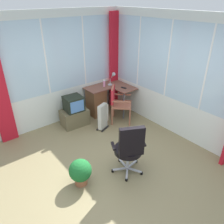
{
  "coord_description": "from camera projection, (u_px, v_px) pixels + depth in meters",
  "views": [
    {
      "loc": [
        -1.91,
        -2.47,
        2.91
      ],
      "look_at": [
        0.63,
        0.68,
        0.75
      ],
      "focal_mm": 35.4,
      "sensor_mm": 36.0,
      "label": 1
    }
  ],
  "objects": [
    {
      "name": "desk_lamp",
      "position": [
        114.0,
        77.0,
        5.87
      ],
      "size": [
        0.22,
        0.19,
        0.35
      ],
      "color": "#B2B7BC",
      "rests_on": "desk"
    },
    {
      "name": "east_window_panel",
      "position": [
        185.0,
        80.0,
        4.63
      ],
      "size": [
        0.07,
        4.5,
        2.66
      ],
      "color": "silver",
      "rests_on": "ground"
    },
    {
      "name": "desk",
      "position": [
        98.0,
        100.0,
        5.92
      ],
      "size": [
        1.11,
        0.96,
        0.75
      ],
      "color": "brown",
      "rests_on": "ground"
    },
    {
      "name": "tv_remote",
      "position": [
        124.0,
        88.0,
        5.75
      ],
      "size": [
        0.08,
        0.16,
        0.02
      ],
      "primitive_type": "cube",
      "rotation": [
        0.0,
        0.0,
        0.22
      ],
      "color": "black",
      "rests_on": "desk"
    },
    {
      "name": "ground",
      "position": [
        109.0,
        172.0,
        4.14
      ],
      "size": [
        5.02,
        5.5,
        0.06
      ],
      "primitive_type": "cube",
      "color": "#837651"
    },
    {
      "name": "tv_on_stand",
      "position": [
        74.0,
        113.0,
        5.44
      ],
      "size": [
        0.67,
        0.48,
        0.77
      ],
      "color": "brown",
      "rests_on": "ground"
    },
    {
      "name": "north_window_panel",
      "position": [
        47.0,
        73.0,
        5.07
      ],
      "size": [
        4.02,
        0.07,
        2.66
      ],
      "color": "silver",
      "rests_on": "ground"
    },
    {
      "name": "space_heater",
      "position": [
        103.0,
        116.0,
        5.3
      ],
      "size": [
        0.37,
        0.27,
        0.65
      ],
      "color": "silver",
      "rests_on": "ground"
    },
    {
      "name": "spray_bottle",
      "position": [
        104.0,
        83.0,
        5.82
      ],
      "size": [
        0.06,
        0.06,
        0.22
      ],
      "color": "pink",
      "rests_on": "desk"
    },
    {
      "name": "wooden_armchair",
      "position": [
        117.0,
        100.0,
        5.48
      ],
      "size": [
        0.68,
        0.68,
        0.94
      ],
      "color": "#9C5A43",
      "rests_on": "ground"
    },
    {
      "name": "potted_plant",
      "position": [
        80.0,
        171.0,
        3.73
      ],
      "size": [
        0.39,
        0.39,
        0.49
      ],
      "color": "#9C5A3B",
      "rests_on": "ground"
    },
    {
      "name": "curtain_corner",
      "position": [
        115.0,
        62.0,
        6.06
      ],
      "size": [
        0.35,
        0.09,
        2.56
      ],
      "primitive_type": "cube",
      "rotation": [
        0.0,
        0.0,
        0.06
      ],
      "color": "red",
      "rests_on": "ground"
    },
    {
      "name": "office_chair",
      "position": [
        130.0,
        147.0,
        3.8
      ],
      "size": [
        0.63,
        0.6,
        1.04
      ],
      "color": "#B7B7BF",
      "rests_on": "ground"
    }
  ]
}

